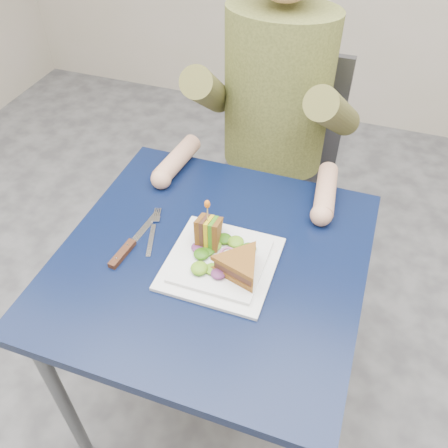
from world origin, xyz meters
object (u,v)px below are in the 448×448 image
at_px(chair, 277,161).
at_px(table, 212,277).
at_px(plate, 221,262).
at_px(fork, 153,232).
at_px(knife, 127,249).
at_px(diner, 277,82).
at_px(sandwich_flat, 240,266).
at_px(sandwich_upright, 208,232).

bearing_deg(chair, table, -90.00).
height_order(plate, fork, plate).
xyz_separation_m(plate, knife, (-0.24, -0.03, -0.00)).
bearing_deg(diner, plate, -86.92).
xyz_separation_m(diner, sandwich_flat, (0.09, -0.63, -0.14)).
bearing_deg(knife, diner, 71.94).
height_order(chair, diner, diner).
distance_m(plate, knife, 0.24).
relative_size(chair, plate, 3.58).
bearing_deg(chair, sandwich_flat, -83.27).
bearing_deg(chair, knife, -105.50).
distance_m(diner, sandwich_upright, 0.57).
distance_m(sandwich_upright, fork, 0.16).
relative_size(table, diner, 1.01).
bearing_deg(diner, knife, -108.06).
xyz_separation_m(sandwich_flat, fork, (-0.26, 0.07, -0.04)).
relative_size(table, sandwich_flat, 4.41).
relative_size(table, fork, 4.27).
xyz_separation_m(fork, knife, (-0.04, -0.08, 0.00)).
bearing_deg(plate, sandwich_flat, -24.44).
xyz_separation_m(table, fork, (-0.17, 0.03, 0.08)).
height_order(fork, knife, knife).
bearing_deg(sandwich_flat, plate, 155.56).
bearing_deg(table, plate, -27.13).
distance_m(chair, knife, 0.80).
bearing_deg(knife, plate, 7.69).
xyz_separation_m(chair, fork, (-0.17, -0.67, 0.19)).
bearing_deg(fork, chair, 75.60).
bearing_deg(table, fork, 170.89).
bearing_deg(sandwich_flat, table, 154.55).
xyz_separation_m(table, knife, (-0.21, -0.05, 0.09)).
bearing_deg(knife, chair, 74.50).
xyz_separation_m(chair, plate, (0.03, -0.72, 0.20)).
height_order(diner, sandwich_upright, diner).
relative_size(diner, fork, 4.24).
distance_m(sandwich_flat, knife, 0.30).
distance_m(table, chair, 0.71).
bearing_deg(sandwich_flat, knife, -178.55).
bearing_deg(chair, diner, -90.00).
xyz_separation_m(plate, fork, (-0.21, 0.04, -0.01)).
bearing_deg(sandwich_flat, chair, 96.73).
distance_m(table, knife, 0.23).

